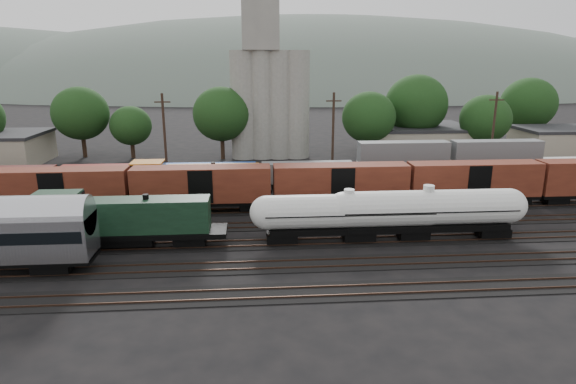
{
  "coord_description": "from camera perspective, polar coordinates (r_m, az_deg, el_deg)",
  "views": [
    {
      "loc": [
        0.25,
        -46.59,
        16.37
      ],
      "look_at": [
        3.94,
        2.0,
        3.0
      ],
      "focal_mm": 30.0,
      "sensor_mm": 36.0,
      "label": 1
    }
  ],
  "objects": [
    {
      "name": "ground",
      "position": [
        49.38,
        -4.4,
        -4.06
      ],
      "size": [
        600.0,
        600.0,
        0.0
      ],
      "primitive_type": "plane",
      "color": "black"
    },
    {
      "name": "tracks",
      "position": [
        49.37,
        -4.4,
        -4.01
      ],
      "size": [
        180.0,
        33.2,
        0.2
      ],
      "color": "black",
      "rests_on": "ground"
    },
    {
      "name": "green_locomotive",
      "position": [
        45.56,
        -20.3,
        -3.02
      ],
      "size": [
        18.44,
        3.25,
        4.88
      ],
      "color": "black",
      "rests_on": "ground"
    },
    {
      "name": "tank_car_a",
      "position": [
        44.61,
        7.18,
        -2.47
      ],
      "size": [
        18.16,
        3.25,
        4.76
      ],
      "color": "silver",
      "rests_on": "ground"
    },
    {
      "name": "tank_car_b",
      "position": [
        46.6,
        16.17,
        -2.03
      ],
      "size": [
        19.02,
        3.4,
        4.98
      ],
      "color": "silver",
      "rests_on": "ground"
    },
    {
      "name": "orange_locomotive",
      "position": [
        58.76,
        -11.83,
        1.46
      ],
      "size": [
        18.29,
        3.05,
        4.57
      ],
      "color": "black",
      "rests_on": "ground"
    },
    {
      "name": "boxcar_string",
      "position": [
        53.31,
        -1.91,
        0.94
      ],
      "size": [
        153.6,
        2.9,
        4.2
      ],
      "color": "black",
      "rests_on": "ground"
    },
    {
      "name": "container_wall",
      "position": [
        64.45,
        -15.86,
        2.34
      ],
      "size": [
        160.0,
        2.6,
        5.8
      ],
      "color": "black",
      "rests_on": "ground"
    },
    {
      "name": "grain_silo",
      "position": [
        82.81,
        -2.29,
        11.79
      ],
      "size": [
        13.4,
        5.0,
        29.0
      ],
      "color": "gray",
      "rests_on": "ground"
    },
    {
      "name": "industrial_sheds",
      "position": [
        83.25,
        0.11,
        5.79
      ],
      "size": [
        119.38,
        17.26,
        5.1
      ],
      "color": "#9E937F",
      "rests_on": "ground"
    },
    {
      "name": "tree_band",
      "position": [
        83.43,
        -6.51,
        9.2
      ],
      "size": [
        165.76,
        20.52,
        14.52
      ],
      "color": "black",
      "rests_on": "ground"
    },
    {
      "name": "utility_poles",
      "position": [
        69.34,
        -4.54,
        6.87
      ],
      "size": [
        122.2,
        0.36,
        12.0
      ],
      "color": "black",
      "rests_on": "ground"
    },
    {
      "name": "distant_hills",
      "position": [
        309.71,
        0.06,
        8.49
      ],
      "size": [
        860.0,
        286.0,
        130.0
      ],
      "color": "#59665B",
      "rests_on": "ground"
    }
  ]
}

